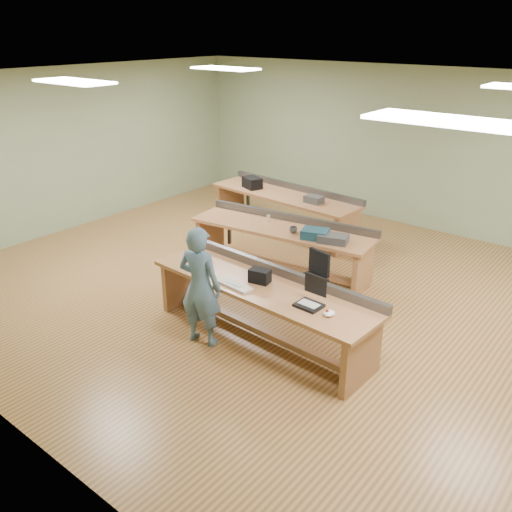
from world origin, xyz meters
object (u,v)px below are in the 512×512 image
object	(u,v)px
person	(200,287)
camera_bag	(260,276)
workbench_back	(285,203)
parts_bin_grey	(333,239)
workbench_front	(263,297)
task_chair	(311,287)
parts_bin_teal	(315,234)
drinks_can	(269,218)
laptop_base	(309,305)
mug	(293,230)
workbench_mid	(282,238)

from	to	relation	value
person	camera_bag	xyz separation A→B (m)	(0.47, 0.57, 0.07)
workbench_back	parts_bin_grey	world-z (taller)	parts_bin_grey
workbench_front	camera_bag	size ratio (longest dim) A/B	12.47
task_chair	parts_bin_teal	size ratio (longest dim) A/B	2.09
workbench_back	drinks_can	world-z (taller)	drinks_can
person	task_chair	world-z (taller)	person
laptop_base	drinks_can	bearing A→B (deg)	139.15
mug	drinks_can	size ratio (longest dim) A/B	1.06
workbench_mid	task_chair	bearing A→B (deg)	-42.32
camera_bag	parts_bin_grey	size ratio (longest dim) A/B	0.59
person	drinks_can	size ratio (longest dim) A/B	13.62
mug	workbench_front	bearing A→B (deg)	-66.28
person	camera_bag	distance (m)	0.74
workbench_back	task_chair	bearing A→B (deg)	-43.11
workbench_front	camera_bag	bearing A→B (deg)	173.64
drinks_can	person	bearing A→B (deg)	-71.44
camera_bag	parts_bin_teal	xyz separation A→B (m)	(-0.29, 1.68, -0.02)
workbench_back	parts_bin_teal	distance (m)	2.33
workbench_back	mug	distance (m)	2.08
parts_bin_teal	task_chair	bearing A→B (deg)	-59.82
mug	task_chair	bearing A→B (deg)	-39.31
workbench_front	drinks_can	size ratio (longest dim) A/B	27.92
workbench_back	laptop_base	xyz separation A→B (m)	(2.80, -3.41, 0.21)
workbench_front	person	bearing A→B (deg)	-130.65
parts_bin_grey	drinks_can	size ratio (longest dim) A/B	3.77
workbench_mid	task_chair	world-z (taller)	workbench_mid
person	laptop_base	bearing A→B (deg)	-174.63
person	mug	distance (m)	2.24
workbench_back	mug	xyz separation A→B (m)	(1.31, -1.60, 0.24)
laptop_base	mug	xyz separation A→B (m)	(-1.49, 1.81, 0.03)
task_chair	mug	size ratio (longest dim) A/B	6.83
camera_bag	parts_bin_grey	bearing A→B (deg)	78.07
workbench_mid	parts_bin_teal	size ratio (longest dim) A/B	7.81
laptop_base	parts_bin_grey	size ratio (longest dim) A/B	0.69
person	camera_bag	world-z (taller)	person
task_chair	drinks_can	size ratio (longest dim) A/B	7.23
drinks_can	laptop_base	bearing A→B (deg)	-43.32
workbench_back	camera_bag	size ratio (longest dim) A/B	12.38
parts_bin_teal	drinks_can	xyz separation A→B (m)	(-0.98, 0.14, -0.01)
laptop_base	workbench_back	bearing A→B (deg)	131.87
camera_bag	task_chair	size ratio (longest dim) A/B	0.31
workbench_front	workbench_mid	size ratio (longest dim) A/B	1.03
laptop_base	parts_bin_grey	distance (m)	2.02
workbench_front	parts_bin_teal	world-z (taller)	parts_bin_teal
person	mug	world-z (taller)	person
workbench_front	mug	bearing A→B (deg)	116.56
person	parts_bin_grey	size ratio (longest dim) A/B	3.61
laptop_base	parts_bin_teal	xyz separation A→B (m)	(-1.11, 1.83, 0.05)
person	parts_bin_teal	xyz separation A→B (m)	(0.18, 2.25, 0.05)
camera_bag	parts_bin_teal	bearing A→B (deg)	88.02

